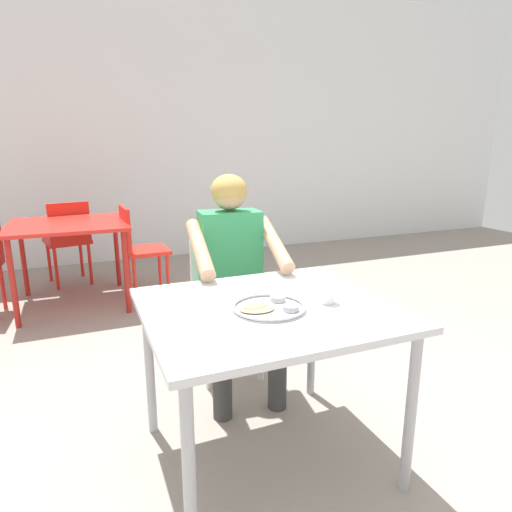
{
  "coord_description": "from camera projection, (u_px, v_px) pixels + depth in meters",
  "views": [
    {
      "loc": [
        -0.63,
        -1.58,
        1.36
      ],
      "look_at": [
        0.11,
        0.22,
        0.88
      ],
      "focal_mm": 30.54,
      "sensor_mm": 36.0,
      "label": 1
    }
  ],
  "objects": [
    {
      "name": "ground_plane",
      "position": [
        252.0,
        460.0,
        1.99
      ],
      "size": [
        12.0,
        12.0,
        0.05
      ],
      "primitive_type": "cube",
      "color": "gray"
    },
    {
      "name": "chair_red_right",
      "position": [
        138.0,
        245.0,
        3.98
      ],
      "size": [
        0.4,
        0.43,
        0.85
      ],
      "color": "red",
      "rests_on": "ground"
    },
    {
      "name": "chair_foreground",
      "position": [
        225.0,
        295.0,
        2.68
      ],
      "size": [
        0.43,
        0.42,
        0.81
      ],
      "color": "silver",
      "rests_on": "ground"
    },
    {
      "name": "chair_red_far",
      "position": [
        68.0,
        237.0,
        4.34
      ],
      "size": [
        0.48,
        0.51,
        0.85
      ],
      "color": "red",
      "rests_on": "ground"
    },
    {
      "name": "drinking_cup",
      "position": [
        326.0,
        291.0,
        1.83
      ],
      "size": [
        0.07,
        0.07,
        0.1
      ],
      "color": "white",
      "rests_on": "table_foreground"
    },
    {
      "name": "back_wall",
      "position": [
        126.0,
        119.0,
        5.15
      ],
      "size": [
        12.0,
        0.12,
        3.4
      ],
      "primitive_type": "cube",
      "color": "white",
      "rests_on": "ground"
    },
    {
      "name": "thali_tray",
      "position": [
        269.0,
        307.0,
        1.76
      ],
      "size": [
        0.3,
        0.3,
        0.03
      ],
      "color": "#B7BABF",
      "rests_on": "table_foreground"
    },
    {
      "name": "table_background_red",
      "position": [
        68.0,
        231.0,
        3.76
      ],
      "size": [
        0.96,
        0.94,
        0.74
      ],
      "color": "red",
      "rests_on": "ground"
    },
    {
      "name": "table_foreground",
      "position": [
        268.0,
        322.0,
        1.82
      ],
      "size": [
        1.01,
        0.9,
        0.73
      ],
      "color": "silver",
      "rests_on": "ground"
    },
    {
      "name": "diner_foreground",
      "position": [
        234.0,
        265.0,
        2.42
      ],
      "size": [
        0.52,
        0.58,
        1.22
      ],
      "color": "#383838",
      "rests_on": "ground"
    }
  ]
}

